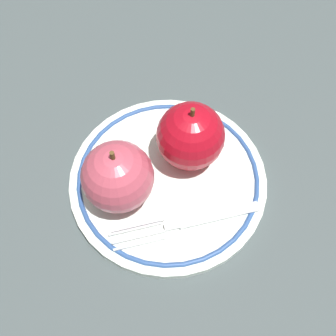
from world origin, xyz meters
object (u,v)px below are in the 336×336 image
object	(u,v)px
apple_red_whole	(190,136)
apple_second_whole	(118,177)
plate	(168,178)
fork	(191,222)

from	to	relation	value
apple_red_whole	apple_second_whole	xyz separation A→B (m)	(0.04, 0.09, 0.00)
plate	apple_second_whole	bearing A→B (deg)	58.29
apple_second_whole	apple_red_whole	bearing A→B (deg)	-110.71
apple_second_whole	fork	bearing A→B (deg)	-168.74
apple_red_whole	apple_second_whole	world-z (taller)	same
plate	apple_red_whole	bearing A→B (deg)	-94.40
apple_red_whole	apple_second_whole	size ratio (longest dim) A/B	1.00
apple_red_whole	fork	size ratio (longest dim) A/B	0.63
fork	plate	bearing A→B (deg)	-80.46
apple_red_whole	plate	bearing A→B (deg)	85.60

